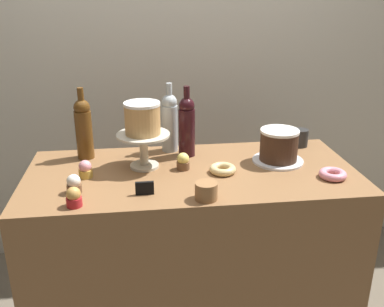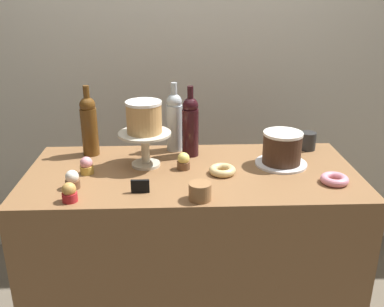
# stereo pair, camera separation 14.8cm
# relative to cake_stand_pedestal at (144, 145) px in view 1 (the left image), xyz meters

# --- Properties ---
(back_wall) EXTENTS (6.00, 0.05, 2.60)m
(back_wall) POSITION_rel_cake_stand_pedestal_xyz_m (0.20, 0.83, 0.29)
(back_wall) COLOR beige
(back_wall) RESTS_ON ground_plane
(display_counter) EXTENTS (1.40, 0.65, 0.90)m
(display_counter) POSITION_rel_cake_stand_pedestal_xyz_m (0.20, -0.07, -0.55)
(display_counter) COLOR brown
(display_counter) RESTS_ON ground_plane
(cake_stand_pedestal) EXTENTS (0.23, 0.23, 0.15)m
(cake_stand_pedestal) POSITION_rel_cake_stand_pedestal_xyz_m (0.00, 0.00, 0.00)
(cake_stand_pedestal) COLOR beige
(cake_stand_pedestal) RESTS_ON display_counter
(white_layer_cake) EXTENTS (0.15, 0.15, 0.14)m
(white_layer_cake) POSITION_rel_cake_stand_pedestal_xyz_m (0.00, 0.00, 0.12)
(white_layer_cake) COLOR tan
(white_layer_cake) RESTS_ON cake_stand_pedestal
(silver_serving_platter) EXTENTS (0.23, 0.23, 0.01)m
(silver_serving_platter) POSITION_rel_cake_stand_pedestal_xyz_m (0.59, -0.01, -0.10)
(silver_serving_platter) COLOR white
(silver_serving_platter) RESTS_ON display_counter
(chocolate_round_cake) EXTENTS (0.17, 0.17, 0.14)m
(chocolate_round_cake) POSITION_rel_cake_stand_pedestal_xyz_m (0.59, -0.01, -0.02)
(chocolate_round_cake) COLOR #3D2619
(chocolate_round_cake) RESTS_ON silver_serving_platter
(wine_bottle_amber) EXTENTS (0.08, 0.08, 0.33)m
(wine_bottle_amber) POSITION_rel_cake_stand_pedestal_xyz_m (-0.26, 0.14, 0.04)
(wine_bottle_amber) COLOR #5B3814
(wine_bottle_amber) RESTS_ON display_counter
(wine_bottle_clear) EXTENTS (0.08, 0.08, 0.33)m
(wine_bottle_clear) POSITION_rel_cake_stand_pedestal_xyz_m (0.13, 0.19, 0.04)
(wine_bottle_clear) COLOR #B2BCC1
(wine_bottle_clear) RESTS_ON display_counter
(wine_bottle_dark_red) EXTENTS (0.08, 0.08, 0.33)m
(wine_bottle_dark_red) POSITION_rel_cake_stand_pedestal_xyz_m (0.20, 0.12, 0.04)
(wine_bottle_dark_red) COLOR black
(wine_bottle_dark_red) RESTS_ON display_counter
(cupcake_strawberry) EXTENTS (0.06, 0.06, 0.07)m
(cupcake_strawberry) POSITION_rel_cake_stand_pedestal_xyz_m (-0.24, -0.08, -0.07)
(cupcake_strawberry) COLOR gold
(cupcake_strawberry) RESTS_ON display_counter
(cupcake_caramel) EXTENTS (0.06, 0.06, 0.07)m
(cupcake_caramel) POSITION_rel_cake_stand_pedestal_xyz_m (-0.26, -0.33, -0.07)
(cupcake_caramel) COLOR red
(cupcake_caramel) RESTS_ON display_counter
(cupcake_vanilla) EXTENTS (0.06, 0.06, 0.07)m
(cupcake_vanilla) POSITION_rel_cake_stand_pedestal_xyz_m (-0.27, -0.22, -0.07)
(cupcake_vanilla) COLOR brown
(cupcake_vanilla) RESTS_ON display_counter
(cupcake_lemon) EXTENTS (0.06, 0.06, 0.07)m
(cupcake_lemon) POSITION_rel_cake_stand_pedestal_xyz_m (0.16, -0.05, -0.07)
(cupcake_lemon) COLOR brown
(cupcake_lemon) RESTS_ON display_counter
(donut_glazed) EXTENTS (0.11, 0.11, 0.03)m
(donut_glazed) POSITION_rel_cake_stand_pedestal_xyz_m (0.33, -0.10, -0.09)
(donut_glazed) COLOR #E0C17F
(donut_glazed) RESTS_ON display_counter
(donut_pink) EXTENTS (0.11, 0.11, 0.03)m
(donut_pink) POSITION_rel_cake_stand_pedestal_xyz_m (0.76, -0.21, -0.09)
(donut_pink) COLOR pink
(donut_pink) RESTS_ON display_counter
(cookie_stack) EXTENTS (0.08, 0.08, 0.07)m
(cookie_stack) POSITION_rel_cake_stand_pedestal_xyz_m (0.22, -0.33, -0.07)
(cookie_stack) COLOR olive
(cookie_stack) RESTS_ON display_counter
(price_sign_chalkboard) EXTENTS (0.07, 0.01, 0.05)m
(price_sign_chalkboard) POSITION_rel_cake_stand_pedestal_xyz_m (-0.01, -0.27, -0.08)
(price_sign_chalkboard) COLOR black
(price_sign_chalkboard) RESTS_ON display_counter
(coffee_cup_ceramic) EXTENTS (0.08, 0.08, 0.08)m
(coffee_cup_ceramic) POSITION_rel_cake_stand_pedestal_xyz_m (0.76, 0.17, -0.06)
(coffee_cup_ceramic) COLOR #282828
(coffee_cup_ceramic) RESTS_ON display_counter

